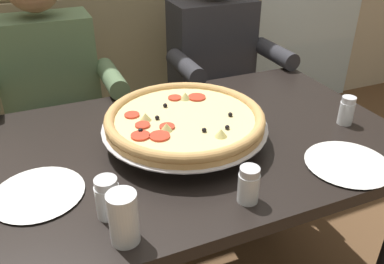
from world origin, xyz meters
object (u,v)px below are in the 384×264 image
shaker_oregano (248,187)px  drinking_glass (124,221)px  diner_left (54,96)px  diner_right (221,70)px  booth_bench (133,118)px  shaker_parmesan (108,200)px  plate_near_left (348,162)px  dining_table (199,162)px  plate_near_right (38,192)px  pizza (185,120)px  shaker_pepper_flakes (346,112)px

shaker_oregano → drinking_glass: drinking_glass is taller
diner_left → diner_right: size_ratio=1.00×
booth_bench → shaker_parmesan: (-0.35, -1.14, 0.41)m
diner_right → shaker_oregano: 1.04m
diner_right → plate_near_left: bearing=-93.5°
dining_table → shaker_parmesan: (-0.35, -0.25, 0.14)m
shaker_parmesan → plate_near_right: (-0.15, 0.15, -0.03)m
diner_left → shaker_parmesan: size_ratio=12.01×
shaker_oregano → plate_near_left: shaker_oregano is taller
shaker_parmesan → plate_near_left: bearing=-4.9°
plate_near_left → diner_left: bearing=127.9°
shaker_oregano → booth_bench: bearing=89.5°
diner_left → dining_table: bearing=-58.0°
pizza → drinking_glass: 0.44m
shaker_pepper_flakes → dining_table: bearing=168.3°
shaker_oregano → plate_near_left: size_ratio=0.40×
shaker_oregano → diner_right: bearing=67.1°
diner_right → plate_near_left: 0.94m
diner_right → shaker_oregano: diner_right is taller
shaker_pepper_flakes → pizza: bearing=169.7°
shaker_parmesan → shaker_oregano: bearing=-13.9°
pizza → shaker_pepper_flakes: bearing=-10.3°
pizza → plate_near_left: bearing=-38.3°
pizza → shaker_parmesan: (-0.30, -0.24, -0.03)m
diner_right → drinking_glass: diner_right is taller
diner_left → diner_right: (0.79, 0.00, 0.00)m
diner_left → pizza: diner_left is taller
pizza → shaker_oregano: bearing=-83.4°
dining_table → plate_near_left: plate_near_left is taller
diner_right → shaker_oregano: size_ratio=12.84×
booth_bench → shaker_oregano: 1.29m
booth_bench → pizza: bearing=-93.2°
diner_left → pizza: bearing=-61.4°
pizza → plate_near_right: size_ratio=2.16×
plate_near_left → drinking_glass: size_ratio=1.91×
pizza → plate_near_right: 0.47m
dining_table → diner_right: bearing=58.0°
diner_left → shaker_parmesan: 0.88m
dining_table → diner_left: size_ratio=1.02×
diner_right → shaker_oregano: (-0.40, -0.96, 0.09)m
shaker_pepper_flakes → shaker_oregano: (-0.51, -0.23, 0.00)m
shaker_pepper_flakes → shaker_oregano: bearing=-156.0°
dining_table → pizza: 0.18m
booth_bench → shaker_pepper_flakes: 1.19m
pizza → drinking_glass: bearing=-129.6°
diner_right → shaker_pepper_flakes: size_ratio=12.94×
shaker_parmesan → plate_near_left: size_ratio=0.43×
shaker_parmesan → drinking_glass: (0.01, -0.10, 0.01)m
booth_bench → plate_near_right: 1.17m
shaker_oregano → plate_near_right: shaker_oregano is taller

